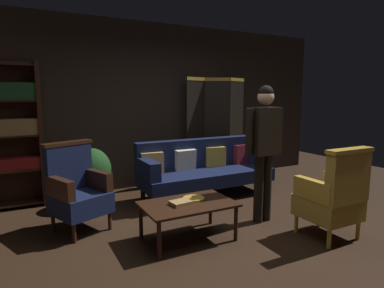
{
  "coord_description": "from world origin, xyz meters",
  "views": [
    {
      "loc": [
        -1.95,
        -2.93,
        1.58
      ],
      "look_at": [
        0.0,
        0.8,
        0.95
      ],
      "focal_mm": 30.39,
      "sensor_mm": 36.0,
      "label": 1
    }
  ],
  "objects_px": {
    "coffee_table": "(188,207)",
    "brass_tray": "(193,198)",
    "bookshelf": "(7,131)",
    "velvet_couch": "(203,167)",
    "folding_screen": "(216,128)",
    "armchair_gilt_accent": "(333,196)",
    "standing_figure": "(264,141)",
    "armchair_wing_left": "(77,189)",
    "book_tan_leather": "(181,203)",
    "potted_plant": "(92,173)"
  },
  "relations": [
    {
      "from": "coffee_table",
      "to": "brass_tray",
      "type": "height_order",
      "value": "brass_tray"
    },
    {
      "from": "bookshelf",
      "to": "velvet_couch",
      "type": "height_order",
      "value": "bookshelf"
    },
    {
      "from": "folding_screen",
      "to": "brass_tray",
      "type": "height_order",
      "value": "folding_screen"
    },
    {
      "from": "velvet_couch",
      "to": "armchair_gilt_accent",
      "type": "relative_size",
      "value": 2.04
    },
    {
      "from": "coffee_table",
      "to": "standing_figure",
      "type": "relative_size",
      "value": 0.59
    },
    {
      "from": "bookshelf",
      "to": "brass_tray",
      "type": "xyz_separation_m",
      "value": [
        1.86,
        -1.99,
        -0.67
      ]
    },
    {
      "from": "bookshelf",
      "to": "armchair_wing_left",
      "type": "bearing_deg",
      "value": -59.93
    },
    {
      "from": "velvet_couch",
      "to": "brass_tray",
      "type": "distance_m",
      "value": 1.51
    },
    {
      "from": "bookshelf",
      "to": "coffee_table",
      "type": "distance_m",
      "value": 2.81
    },
    {
      "from": "bookshelf",
      "to": "book_tan_leather",
      "type": "xyz_separation_m",
      "value": [
        1.65,
        -2.09,
        -0.66
      ]
    },
    {
      "from": "potted_plant",
      "to": "book_tan_leather",
      "type": "distance_m",
      "value": 1.75
    },
    {
      "from": "book_tan_leather",
      "to": "armchair_gilt_accent",
      "type": "bearing_deg",
      "value": -24.69
    },
    {
      "from": "armchair_wing_left",
      "to": "standing_figure",
      "type": "relative_size",
      "value": 0.61
    },
    {
      "from": "coffee_table",
      "to": "brass_tray",
      "type": "relative_size",
      "value": 4.08
    },
    {
      "from": "coffee_table",
      "to": "bookshelf",
      "type": "bearing_deg",
      "value": 129.86
    },
    {
      "from": "standing_figure",
      "to": "book_tan_leather",
      "type": "bearing_deg",
      "value": -177.18
    },
    {
      "from": "folding_screen",
      "to": "book_tan_leather",
      "type": "relative_size",
      "value": 8.77
    },
    {
      "from": "standing_figure",
      "to": "armchair_wing_left",
      "type": "bearing_deg",
      "value": 159.0
    },
    {
      "from": "velvet_couch",
      "to": "armchair_gilt_accent",
      "type": "bearing_deg",
      "value": -77.08
    },
    {
      "from": "folding_screen",
      "to": "bookshelf",
      "type": "height_order",
      "value": "bookshelf"
    },
    {
      "from": "potted_plant",
      "to": "folding_screen",
      "type": "bearing_deg",
      "value": 10.67
    },
    {
      "from": "bookshelf",
      "to": "armchair_wing_left",
      "type": "height_order",
      "value": "bookshelf"
    },
    {
      "from": "folding_screen",
      "to": "brass_tray",
      "type": "relative_size",
      "value": 7.76
    },
    {
      "from": "bookshelf",
      "to": "armchair_gilt_accent",
      "type": "xyz_separation_m",
      "value": [
        3.17,
        -2.79,
        -0.61
      ]
    },
    {
      "from": "velvet_couch",
      "to": "coffee_table",
      "type": "distance_m",
      "value": 1.66
    },
    {
      "from": "armchair_wing_left",
      "to": "brass_tray",
      "type": "relative_size",
      "value": 4.25
    },
    {
      "from": "velvet_couch",
      "to": "book_tan_leather",
      "type": "distance_m",
      "value": 1.72
    },
    {
      "from": "armchair_gilt_accent",
      "to": "potted_plant",
      "type": "height_order",
      "value": "armchair_gilt_accent"
    },
    {
      "from": "bookshelf",
      "to": "armchair_gilt_accent",
      "type": "bearing_deg",
      "value": -41.38
    },
    {
      "from": "bookshelf",
      "to": "potted_plant",
      "type": "distance_m",
      "value": 1.28
    },
    {
      "from": "standing_figure",
      "to": "book_tan_leather",
      "type": "xyz_separation_m",
      "value": [
        -1.17,
        -0.06,
        -0.59
      ]
    },
    {
      "from": "coffee_table",
      "to": "book_tan_leather",
      "type": "relative_size",
      "value": 4.62
    },
    {
      "from": "bookshelf",
      "to": "brass_tray",
      "type": "height_order",
      "value": "bookshelf"
    },
    {
      "from": "potted_plant",
      "to": "standing_figure",
      "type": "bearing_deg",
      "value": -41.41
    },
    {
      "from": "book_tan_leather",
      "to": "brass_tray",
      "type": "xyz_separation_m",
      "value": [
        0.21,
        0.1,
        -0.01
      ]
    },
    {
      "from": "velvet_couch",
      "to": "standing_figure",
      "type": "bearing_deg",
      "value": -84.89
    },
    {
      "from": "brass_tray",
      "to": "potted_plant",
      "type": "bearing_deg",
      "value": 118.46
    },
    {
      "from": "folding_screen",
      "to": "bookshelf",
      "type": "xyz_separation_m",
      "value": [
        -3.39,
        0.01,
        0.11
      ]
    },
    {
      "from": "bookshelf",
      "to": "coffee_table",
      "type": "xyz_separation_m",
      "value": [
        1.74,
        -2.08,
        -0.72
      ]
    },
    {
      "from": "book_tan_leather",
      "to": "potted_plant",
      "type": "bearing_deg",
      "value": 110.77
    },
    {
      "from": "folding_screen",
      "to": "velvet_couch",
      "type": "height_order",
      "value": "folding_screen"
    },
    {
      "from": "bookshelf",
      "to": "book_tan_leather",
      "type": "height_order",
      "value": "bookshelf"
    },
    {
      "from": "standing_figure",
      "to": "potted_plant",
      "type": "relative_size",
      "value": 2.02
    },
    {
      "from": "velvet_couch",
      "to": "brass_tray",
      "type": "relative_size",
      "value": 8.66
    },
    {
      "from": "velvet_couch",
      "to": "coffee_table",
      "type": "height_order",
      "value": "velvet_couch"
    },
    {
      "from": "coffee_table",
      "to": "potted_plant",
      "type": "distance_m",
      "value": 1.78
    },
    {
      "from": "velvet_couch",
      "to": "armchair_wing_left",
      "type": "bearing_deg",
      "value": -166.17
    },
    {
      "from": "armchair_wing_left",
      "to": "bookshelf",
      "type": "bearing_deg",
      "value": 120.07
    },
    {
      "from": "bookshelf",
      "to": "potted_plant",
      "type": "bearing_deg",
      "value": -23.96
    },
    {
      "from": "bookshelf",
      "to": "potted_plant",
      "type": "relative_size",
      "value": 2.44
    }
  ]
}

